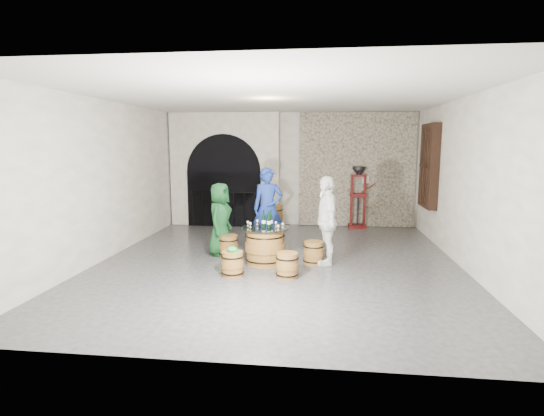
# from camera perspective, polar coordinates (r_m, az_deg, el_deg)

# --- Properties ---
(ground) EXTENTS (8.00, 8.00, 0.00)m
(ground) POSITION_cam_1_polar(r_m,az_deg,el_deg) (8.51, 0.80, -7.22)
(ground) COLOR #303032
(ground) RESTS_ON ground
(wall_back) EXTENTS (8.00, 0.00, 8.00)m
(wall_back) POSITION_cam_1_polar(r_m,az_deg,el_deg) (12.20, 2.77, 5.20)
(wall_back) COLOR silver
(wall_back) RESTS_ON ground
(wall_front) EXTENTS (8.00, 0.00, 8.00)m
(wall_front) POSITION_cam_1_polar(r_m,az_deg,el_deg) (4.29, -4.70, -1.07)
(wall_front) COLOR silver
(wall_front) RESTS_ON ground
(wall_left) EXTENTS (0.00, 8.00, 8.00)m
(wall_left) POSITION_cam_1_polar(r_m,az_deg,el_deg) (9.26, -21.31, 3.56)
(wall_left) COLOR silver
(wall_left) RESTS_ON ground
(wall_right) EXTENTS (0.00, 8.00, 8.00)m
(wall_right) POSITION_cam_1_polar(r_m,az_deg,el_deg) (8.60, 24.74, 3.01)
(wall_right) COLOR silver
(wall_right) RESTS_ON ground
(ceiling) EXTENTS (8.00, 8.00, 0.00)m
(ceiling) POSITION_cam_1_polar(r_m,az_deg,el_deg) (8.24, 0.85, 14.74)
(ceiling) COLOR beige
(ceiling) RESTS_ON wall_back
(stone_facing_panel) EXTENTS (3.20, 0.12, 3.18)m
(stone_facing_panel) POSITION_cam_1_polar(r_m,az_deg,el_deg) (12.15, 11.28, 5.04)
(stone_facing_panel) COLOR #A0957F
(stone_facing_panel) RESTS_ON ground
(arched_opening) EXTENTS (3.10, 0.60, 3.19)m
(arched_opening) POSITION_cam_1_polar(r_m,az_deg,el_deg) (12.22, -6.28, 5.09)
(arched_opening) COLOR silver
(arched_opening) RESTS_ON ground
(shuttered_window) EXTENTS (0.23, 1.10, 2.00)m
(shuttered_window) POSITION_cam_1_polar(r_m,az_deg,el_deg) (10.86, 20.32, 5.32)
(shuttered_window) COLOR black
(shuttered_window) RESTS_ON wall_right
(barrel_table) EXTENTS (0.94, 0.94, 0.73)m
(barrel_table) POSITION_cam_1_polar(r_m,az_deg,el_deg) (8.27, -0.95, -5.11)
(barrel_table) COLOR brown
(barrel_table) RESTS_ON ground
(barrel_stool_left) EXTENTS (0.41, 0.41, 0.45)m
(barrel_stool_left) POSITION_cam_1_polar(r_m,az_deg,el_deg) (8.90, -5.85, -5.10)
(barrel_stool_left) COLOR brown
(barrel_stool_left) RESTS_ON ground
(barrel_stool_far) EXTENTS (0.41, 0.41, 0.45)m
(barrel_stool_far) POSITION_cam_1_polar(r_m,az_deg,el_deg) (9.23, -0.63, -4.55)
(barrel_stool_far) COLOR brown
(barrel_stool_far) RESTS_ON ground
(barrel_stool_right) EXTENTS (0.41, 0.41, 0.45)m
(barrel_stool_right) POSITION_cam_1_polar(r_m,az_deg,el_deg) (8.35, 5.63, -6.01)
(barrel_stool_right) COLOR brown
(barrel_stool_right) RESTS_ON ground
(barrel_stool_near_right) EXTENTS (0.41, 0.41, 0.45)m
(barrel_stool_near_right) POSITION_cam_1_polar(r_m,az_deg,el_deg) (7.48, 2.06, -7.70)
(barrel_stool_near_right) COLOR brown
(barrel_stool_near_right) RESTS_ON ground
(barrel_stool_near_left) EXTENTS (0.41, 0.41, 0.45)m
(barrel_stool_near_left) POSITION_cam_1_polar(r_m,az_deg,el_deg) (7.60, -5.34, -7.47)
(barrel_stool_near_left) COLOR brown
(barrel_stool_near_left) RESTS_ON ground
(green_cap) EXTENTS (0.23, 0.18, 0.10)m
(green_cap) POSITION_cam_1_polar(r_m,az_deg,el_deg) (7.53, -5.34, -5.56)
(green_cap) COLOR #0D8F33
(green_cap) RESTS_ON barrel_stool_near_left
(person_green) EXTENTS (0.58, 0.81, 1.52)m
(person_green) POSITION_cam_1_polar(r_m,az_deg,el_deg) (8.94, -7.00, -1.50)
(person_green) COLOR #103C1A
(person_green) RESTS_ON ground
(person_blue) EXTENTS (0.74, 0.57, 1.81)m
(person_blue) POSITION_cam_1_polar(r_m,az_deg,el_deg) (9.40, -0.55, -0.06)
(person_blue) COLOR navy
(person_blue) RESTS_ON ground
(person_white) EXTENTS (0.60, 1.07, 1.72)m
(person_white) POSITION_cam_1_polar(r_m,az_deg,el_deg) (8.23, 7.33, -1.67)
(person_white) COLOR white
(person_white) RESTS_ON ground
(wine_bottle_left) EXTENTS (0.08, 0.08, 0.32)m
(wine_bottle_left) POSITION_cam_1_polar(r_m,az_deg,el_deg) (8.22, -1.12, -1.65)
(wine_bottle_left) COLOR black
(wine_bottle_left) RESTS_ON barrel_table
(wine_bottle_center) EXTENTS (0.08, 0.08, 0.32)m
(wine_bottle_center) POSITION_cam_1_polar(r_m,az_deg,el_deg) (8.14, -0.42, -1.75)
(wine_bottle_center) COLOR black
(wine_bottle_center) RESTS_ON barrel_table
(wine_bottle_right) EXTENTS (0.08, 0.08, 0.32)m
(wine_bottle_right) POSITION_cam_1_polar(r_m,az_deg,el_deg) (8.23, -0.18, -1.63)
(wine_bottle_right) COLOR black
(wine_bottle_right) RESTS_ON barrel_table
(tasting_glass_a) EXTENTS (0.05, 0.05, 0.10)m
(tasting_glass_a) POSITION_cam_1_polar(r_m,az_deg,el_deg) (8.20, -2.93, -2.26)
(tasting_glass_a) COLOR #A45E20
(tasting_glass_a) RESTS_ON barrel_table
(tasting_glass_b) EXTENTS (0.05, 0.05, 0.10)m
(tasting_glass_b) POSITION_cam_1_polar(r_m,az_deg,el_deg) (8.15, 1.46, -2.33)
(tasting_glass_b) COLOR #A45E20
(tasting_glass_b) RESTS_ON barrel_table
(tasting_glass_c) EXTENTS (0.05, 0.05, 0.10)m
(tasting_glass_c) POSITION_cam_1_polar(r_m,az_deg,el_deg) (8.48, -1.99, -1.90)
(tasting_glass_c) COLOR #A45E20
(tasting_glass_c) RESTS_ON barrel_table
(tasting_glass_d) EXTENTS (0.05, 0.05, 0.10)m
(tasting_glass_d) POSITION_cam_1_polar(r_m,az_deg,el_deg) (8.29, 0.53, -2.14)
(tasting_glass_d) COLOR #A45E20
(tasting_glass_d) RESTS_ON barrel_table
(tasting_glass_e) EXTENTS (0.05, 0.05, 0.10)m
(tasting_glass_e) POSITION_cam_1_polar(r_m,az_deg,el_deg) (7.93, 0.84, -2.62)
(tasting_glass_e) COLOR #A45E20
(tasting_glass_e) RESTS_ON barrel_table
(tasting_glass_f) EXTENTS (0.05, 0.05, 0.10)m
(tasting_glass_f) POSITION_cam_1_polar(r_m,az_deg,el_deg) (8.34, -3.25, -2.09)
(tasting_glass_f) COLOR #A45E20
(tasting_glass_f) RESTS_ON barrel_table
(side_barrel) EXTENTS (0.50, 0.50, 0.66)m
(side_barrel) POSITION_cam_1_polar(r_m,az_deg,el_deg) (11.67, 0.30, -1.23)
(side_barrel) COLOR brown
(side_barrel) RESTS_ON ground
(corking_press) EXTENTS (0.71, 0.41, 1.71)m
(corking_press) POSITION_cam_1_polar(r_m,az_deg,el_deg) (11.96, 11.51, 2.06)
(corking_press) COLOR #53100D
(corking_press) RESTS_ON ground
(control_box) EXTENTS (0.18, 0.10, 0.22)m
(control_box) POSITION_cam_1_polar(r_m,az_deg,el_deg) (12.11, 12.46, 3.80)
(control_box) COLOR silver
(control_box) RESTS_ON wall_back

